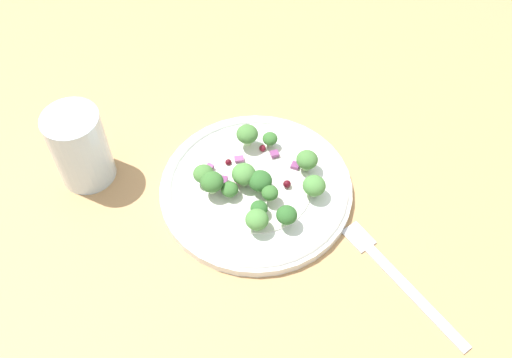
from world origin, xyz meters
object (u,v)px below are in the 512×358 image
at_px(broccoli_floret_2, 257,220).
at_px(fork, 396,276).
at_px(broccoli_floret_0, 204,174).
at_px(broccoli_floret_1, 307,160).
at_px(water_glass, 80,147).
at_px(plate, 256,188).

relative_size(broccoli_floret_2, fork, 0.18).
height_order(broccoli_floret_0, broccoli_floret_2, broccoli_floret_2).
relative_size(broccoli_floret_1, water_glass, 0.26).
relative_size(broccoli_floret_1, fork, 0.19).
height_order(plate, broccoli_floret_1, broccoli_floret_1).
bearing_deg(broccoli_floret_2, water_glass, 77.53).
bearing_deg(fork, broccoli_floret_0, 71.43).
height_order(broccoli_floret_2, water_glass, water_glass).
height_order(broccoli_floret_1, broccoli_floret_2, broccoli_floret_1).
bearing_deg(fork, broccoli_floret_2, 80.72).
relative_size(plate, fork, 1.61).
distance_m(broccoli_floret_1, water_glass, 0.27).
bearing_deg(broccoli_floret_1, broccoli_floret_0, 109.35).
distance_m(plate, broccoli_floret_1, 0.07).
bearing_deg(plate, broccoli_floret_0, 95.59).
height_order(broccoli_floret_0, broccoli_floret_1, broccoli_floret_1).
bearing_deg(broccoli_floret_1, broccoli_floret_2, 154.92).
relative_size(broccoli_floret_0, water_glass, 0.25).
relative_size(plate, broccoli_floret_1, 8.68).
relative_size(broccoli_floret_1, broccoli_floret_2, 1.00).
bearing_deg(broccoli_floret_0, plate, -84.41).
xyz_separation_m(plate, broccoli_floret_0, (-0.01, 0.06, 0.02)).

